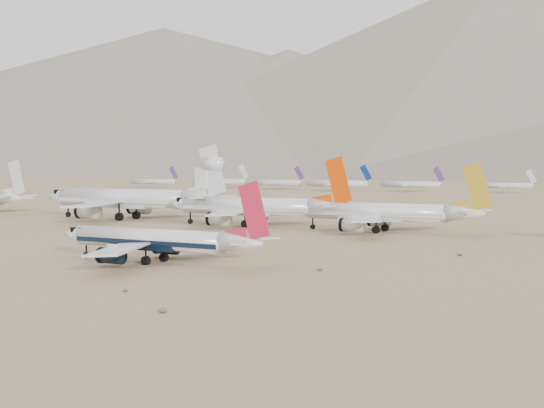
{
  "coord_description": "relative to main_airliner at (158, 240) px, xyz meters",
  "views": [
    {
      "loc": [
        73.61,
        -102.78,
        16.3
      ],
      "look_at": [
        -12.2,
        52.6,
        7.0
      ],
      "focal_mm": 50.0,
      "sensor_mm": 36.0,
      "label": 1
    }
  ],
  "objects": [
    {
      "name": "ground",
      "position": [
        2.72,
        3.5,
        -3.81
      ],
      "size": [
        7000.0,
        7000.0,
        0.0
      ],
      "primitive_type": "plane",
      "color": "#87704E",
      "rests_on": "ground"
    },
    {
      "name": "main_airliner",
      "position": [
        0.0,
        0.0,
        0.0
      ],
      "size": [
        39.25,
        38.34,
        13.85
      ],
      "color": "silver",
      "rests_on": "ground"
    },
    {
      "name": "row2_gold_tail",
      "position": [
        12.4,
        71.51,
        0.92
      ],
      "size": [
        47.48,
        46.43,
        16.9
      ],
      "color": "silver",
      "rests_on": "ground"
    },
    {
      "name": "row2_orange_tail",
      "position": [
        -23.15,
        71.05,
        1.34
      ],
      "size": [
        51.42,
        50.31,
        18.34
      ],
      "color": "silver",
      "rests_on": "ground"
    },
    {
      "name": "row2_white_trijet",
      "position": [
        -66.42,
        74.4,
        2.54
      ],
      "size": [
        61.87,
        60.47,
        21.92
      ],
      "color": "silver",
      "rests_on": "ground"
    },
    {
      "name": "distant_storage_row",
      "position": [
        -45.79,
        338.51,
        0.61
      ],
      "size": [
        467.82,
        55.67,
        15.85
      ],
      "color": "silver",
      "rests_on": "ground"
    },
    {
      "name": "desert_scrub",
      "position": [
        15.39,
        -30.34,
        -3.51
      ],
      "size": [
        261.14,
        121.67,
        0.63
      ],
      "color": "brown",
      "rests_on": "ground"
    }
  ]
}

